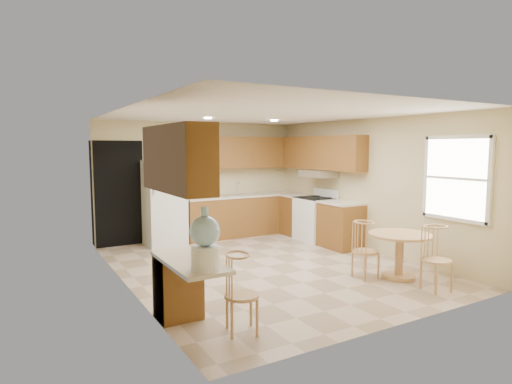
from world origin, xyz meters
TOP-DOWN VIEW (x-y plane):
  - floor at (0.00, 0.00)m, footprint 5.50×5.50m
  - ceiling at (0.00, 0.00)m, footprint 4.50×5.50m
  - wall_back at (0.00, 2.75)m, footprint 4.50×0.02m
  - wall_front at (0.00, -2.75)m, footprint 4.50×0.02m
  - wall_left at (-2.25, 0.00)m, footprint 0.02×5.50m
  - wall_right at (2.25, 0.00)m, footprint 0.02×5.50m
  - doorway at (-1.75, 2.73)m, footprint 0.90×0.02m
  - base_cab_back at (0.88, 2.45)m, footprint 2.75×0.60m
  - counter_back at (0.88, 2.45)m, footprint 2.75×0.63m
  - base_cab_right_a at (1.95, 1.85)m, footprint 0.60×0.59m
  - counter_right_a at (1.95, 1.85)m, footprint 0.63×0.59m
  - base_cab_right_b at (1.95, 0.40)m, footprint 0.60×0.80m
  - counter_right_b at (1.95, 0.40)m, footprint 0.63×0.80m
  - upper_cab_back at (0.88, 2.58)m, footprint 2.75×0.33m
  - upper_cab_right at (2.08, 1.21)m, footprint 0.33×2.42m
  - upper_cab_left at (-2.08, -1.60)m, footprint 0.33×1.40m
  - sink at (0.85, 2.45)m, footprint 0.78×0.44m
  - range_hood at (2.00, 1.18)m, footprint 0.50×0.76m
  - desk_pedestal at (-2.00, -1.32)m, footprint 0.48×0.42m
  - desk_top at (-2.00, -1.70)m, footprint 0.50×1.20m
  - window at (2.23, -1.85)m, footprint 0.06×1.12m
  - can_light_a at (-0.50, 1.20)m, footprint 0.14×0.14m
  - can_light_b at (0.90, 1.20)m, footprint 0.14×0.14m
  - refrigerator at (-0.95, 2.40)m, footprint 0.75×0.73m
  - stove at (1.92, 1.18)m, footprint 0.65×0.76m
  - dining_table at (1.40, -1.54)m, footprint 0.92×0.92m
  - chair_table_a at (0.96, -1.37)m, footprint 0.38×0.49m
  - chair_table_b at (1.40, -2.28)m, footprint 0.39×0.39m
  - chair_desk at (-1.55, -2.11)m, footprint 0.37×0.48m
  - water_crock at (-2.00, -2.12)m, footprint 0.30×0.30m

SIDE VIEW (x-z plane):
  - floor at x=0.00m, z-range 0.00..0.00m
  - desk_pedestal at x=-2.00m, z-range 0.00..0.72m
  - base_cab_back at x=0.88m, z-range 0.00..0.87m
  - base_cab_right_a at x=1.95m, z-range 0.00..0.87m
  - base_cab_right_b at x=1.95m, z-range 0.00..0.87m
  - dining_table at x=1.40m, z-range 0.11..0.79m
  - stove at x=1.92m, z-range -0.08..1.01m
  - chair_desk at x=-1.55m, z-range 0.09..0.94m
  - chair_table_a at x=0.96m, z-range 0.09..0.95m
  - chair_table_b at x=1.40m, z-range 0.10..0.98m
  - desk_top at x=-2.00m, z-range 0.73..0.77m
  - refrigerator at x=-0.95m, z-range 0.00..1.71m
  - counter_back at x=0.88m, z-range 0.87..0.91m
  - counter_right_a at x=1.95m, z-range 0.87..0.91m
  - counter_right_b at x=1.95m, z-range 0.87..0.91m
  - sink at x=0.85m, z-range 0.91..0.92m
  - doorway at x=-1.75m, z-range 0.00..2.10m
  - water_crock at x=-2.00m, z-range 0.74..1.36m
  - wall_back at x=0.00m, z-range 0.00..2.50m
  - wall_front at x=0.00m, z-range 0.00..2.50m
  - wall_left at x=-2.25m, z-range 0.00..2.50m
  - wall_right at x=2.25m, z-range 0.00..2.50m
  - range_hood at x=2.00m, z-range 1.35..1.49m
  - window at x=2.23m, z-range 0.85..2.15m
  - upper_cab_back at x=0.88m, z-range 1.50..2.20m
  - upper_cab_right at x=2.08m, z-range 1.50..2.20m
  - upper_cab_left at x=-2.08m, z-range 1.50..2.20m
  - can_light_a at x=-0.50m, z-range 2.48..2.49m
  - can_light_b at x=0.90m, z-range 2.48..2.49m
  - ceiling at x=0.00m, z-range 2.49..2.51m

